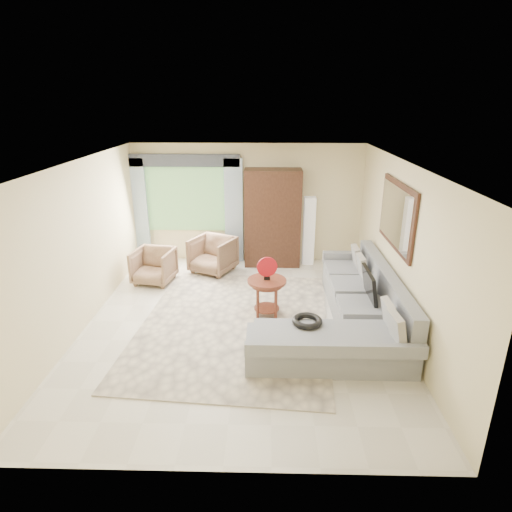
{
  "coord_description": "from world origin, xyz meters",
  "views": [
    {
      "loc": [
        0.41,
        -6.22,
        3.48
      ],
      "look_at": [
        0.25,
        0.35,
        1.05
      ],
      "focal_mm": 30.0,
      "sensor_mm": 36.0,
      "label": 1
    }
  ],
  "objects_px": {
    "potted_plant": "(145,254)",
    "sectional_sofa": "(352,314)",
    "tv_screen": "(370,285)",
    "armchair_right": "(213,255)",
    "armchair_left": "(154,266)",
    "floor_lamp": "(309,231)",
    "coffee_table": "(267,297)",
    "armoire": "(273,218)"
  },
  "relations": [
    {
      "from": "coffee_table",
      "to": "armchair_left",
      "type": "height_order",
      "value": "armchair_left"
    },
    {
      "from": "sectional_sofa",
      "to": "coffee_table",
      "type": "relative_size",
      "value": 5.3
    },
    {
      "from": "floor_lamp",
      "to": "armoire",
      "type": "bearing_deg",
      "value": -175.71
    },
    {
      "from": "sectional_sofa",
      "to": "armoire",
      "type": "distance_m",
      "value": 3.24
    },
    {
      "from": "tv_screen",
      "to": "floor_lamp",
      "type": "distance_m",
      "value": 2.9
    },
    {
      "from": "sectional_sofa",
      "to": "armchair_left",
      "type": "xyz_separation_m",
      "value": [
        -3.6,
        1.81,
        0.06
      ]
    },
    {
      "from": "coffee_table",
      "to": "armchair_left",
      "type": "distance_m",
      "value": 2.62
    },
    {
      "from": "armoire",
      "to": "floor_lamp",
      "type": "relative_size",
      "value": 1.4
    },
    {
      "from": "potted_plant",
      "to": "armoire",
      "type": "distance_m",
      "value": 2.92
    },
    {
      "from": "armchair_left",
      "to": "potted_plant",
      "type": "bearing_deg",
      "value": 124.39
    },
    {
      "from": "potted_plant",
      "to": "floor_lamp",
      "type": "relative_size",
      "value": 0.33
    },
    {
      "from": "armchair_right",
      "to": "potted_plant",
      "type": "relative_size",
      "value": 1.68
    },
    {
      "from": "armchair_left",
      "to": "coffee_table",
      "type": "bearing_deg",
      "value": -20.74
    },
    {
      "from": "armoire",
      "to": "tv_screen",
      "type": "bearing_deg",
      "value": -61.4
    },
    {
      "from": "tv_screen",
      "to": "coffee_table",
      "type": "xyz_separation_m",
      "value": [
        -1.62,
        0.32,
        -0.38
      ]
    },
    {
      "from": "coffee_table",
      "to": "floor_lamp",
      "type": "bearing_deg",
      "value": 69.78
    },
    {
      "from": "tv_screen",
      "to": "armchair_right",
      "type": "bearing_deg",
      "value": 140.86
    },
    {
      "from": "armchair_left",
      "to": "armchair_right",
      "type": "xyz_separation_m",
      "value": [
        1.11,
        0.58,
        0.03
      ]
    },
    {
      "from": "coffee_table",
      "to": "armchair_right",
      "type": "distance_m",
      "value": 2.24
    },
    {
      "from": "tv_screen",
      "to": "armchair_right",
      "type": "relative_size",
      "value": 0.89
    },
    {
      "from": "tv_screen",
      "to": "potted_plant",
      "type": "bearing_deg",
      "value": 148.61
    },
    {
      "from": "armchair_right",
      "to": "armoire",
      "type": "bearing_deg",
      "value": 47.59
    },
    {
      "from": "armchair_left",
      "to": "potted_plant",
      "type": "xyz_separation_m",
      "value": [
        -0.44,
        0.96,
        -0.1
      ]
    },
    {
      "from": "armchair_left",
      "to": "tv_screen",
      "type": "bearing_deg",
      "value": -13.23
    },
    {
      "from": "sectional_sofa",
      "to": "coffee_table",
      "type": "height_order",
      "value": "sectional_sofa"
    },
    {
      "from": "sectional_sofa",
      "to": "armchair_left",
      "type": "bearing_deg",
      "value": 153.34
    },
    {
      "from": "coffee_table",
      "to": "armchair_left",
      "type": "relative_size",
      "value": 0.86
    },
    {
      "from": "floor_lamp",
      "to": "armchair_right",
      "type": "bearing_deg",
      "value": -164.65
    },
    {
      "from": "sectional_sofa",
      "to": "coffee_table",
      "type": "bearing_deg",
      "value": 160.87
    },
    {
      "from": "coffee_table",
      "to": "armoire",
      "type": "distance_m",
      "value": 2.53
    },
    {
      "from": "potted_plant",
      "to": "sectional_sofa",
      "type": "bearing_deg",
      "value": -34.48
    },
    {
      "from": "sectional_sofa",
      "to": "floor_lamp",
      "type": "xyz_separation_m",
      "value": [
        -0.43,
        2.96,
        0.47
      ]
    },
    {
      "from": "coffee_table",
      "to": "potted_plant",
      "type": "distance_m",
      "value": 3.54
    },
    {
      "from": "sectional_sofa",
      "to": "potted_plant",
      "type": "xyz_separation_m",
      "value": [
        -4.04,
        2.77,
        -0.04
      ]
    },
    {
      "from": "coffee_table",
      "to": "armchair_left",
      "type": "xyz_separation_m",
      "value": [
        -2.25,
        1.34,
        0.0
      ]
    },
    {
      "from": "sectional_sofa",
      "to": "floor_lamp",
      "type": "bearing_deg",
      "value": 98.33
    },
    {
      "from": "armchair_right",
      "to": "coffee_table",
      "type": "bearing_deg",
      "value": -33.57
    },
    {
      "from": "armoire",
      "to": "floor_lamp",
      "type": "distance_m",
      "value": 0.86
    },
    {
      "from": "potted_plant",
      "to": "floor_lamp",
      "type": "distance_m",
      "value": 3.65
    },
    {
      "from": "armchair_right",
      "to": "sectional_sofa",
      "type": "bearing_deg",
      "value": -18.1
    },
    {
      "from": "sectional_sofa",
      "to": "potted_plant",
      "type": "relative_size",
      "value": 7.0
    },
    {
      "from": "armchair_left",
      "to": "armchair_right",
      "type": "bearing_deg",
      "value": 37.75
    }
  ]
}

